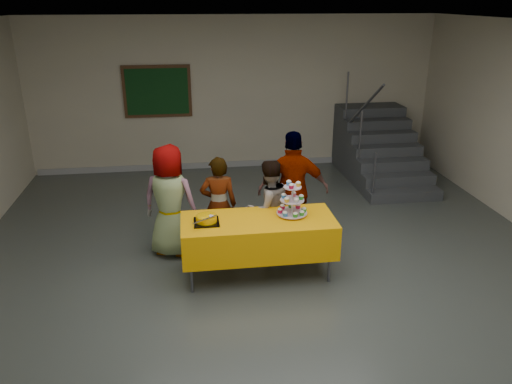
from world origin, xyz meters
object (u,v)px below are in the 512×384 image
cupcake_stand (292,203)px  noticeboard (157,92)px  staircase (377,150)px  bear_cake (206,218)px  schoolchild_b (219,205)px  schoolchild_c (268,208)px  schoolchild_d (293,190)px  bake_table (258,235)px  schoolchild_a (170,201)px

cupcake_stand → noticeboard: (-1.77, 4.27, 0.67)m
cupcake_stand → staircase: bearing=54.6°
bear_cake → schoolchild_b: schoolchild_b is taller
bear_cake → schoolchild_c: 1.02m
bear_cake → noticeboard: noticeboard is taller
cupcake_stand → schoolchild_c: schoolchild_c is taller
staircase → noticeboard: size_ratio=1.85×
schoolchild_c → schoolchild_d: (0.38, 0.22, 0.16)m
schoolchild_c → noticeboard: (-1.55, 3.80, 0.93)m
schoolchild_c → noticeboard: bearing=-87.5°
schoolchild_c → schoolchild_d: bearing=-170.3°
bear_cake → bake_table: bearing=1.1°
schoolchild_c → bear_cake: bearing=13.5°
schoolchild_a → schoolchild_c: size_ratio=1.15×
bake_table → bear_cake: 0.69m
staircase → schoolchild_b: bearing=-140.0°
bake_table → schoolchild_c: size_ratio=1.40×
schoolchild_a → staircase: 4.83m
bake_table → bear_cake: (-0.63, -0.01, 0.27)m
bake_table → schoolchild_a: schoolchild_a is taller
cupcake_stand → bear_cake: cupcake_stand is taller
bake_table → schoolchild_d: bearing=51.6°
cupcake_stand → schoolchild_a: (-1.51, 0.67, -0.16)m
schoolchild_a → bake_table: bearing=166.0°
bear_cake → schoolchild_a: 0.88m
schoolchild_c → schoolchild_d: schoolchild_d is taller
noticeboard → bake_table: bearing=-72.9°
bake_table → staircase: size_ratio=0.78×
bake_table → cupcake_stand: bearing=9.4°
schoolchild_c → schoolchild_a: bearing=-28.5°
bear_cake → schoolchild_d: schoolchild_d is taller
schoolchild_c → staircase: (2.66, 2.97, -0.18)m
bake_table → schoolchild_a: 1.33m
cupcake_stand → schoolchild_d: bearing=76.5°
schoolchild_b → noticeboard: noticeboard is taller
schoolchild_a → noticeboard: 3.71m
schoolchild_a → staircase: staircase is taller
bear_cake → schoolchild_b: size_ratio=0.26×
schoolchild_c → staircase: staircase is taller
cupcake_stand → schoolchild_b: schoolchild_b is taller
schoolchild_a → schoolchild_b: size_ratio=1.13×
schoolchild_b → staircase: size_ratio=0.57×
bake_table → schoolchild_c: 0.59m
schoolchild_a → schoolchild_c: 1.31m
schoolchild_c → schoolchild_d: size_ratio=0.81×
bear_cake → schoolchild_b: (0.20, 0.74, -0.15)m
bake_table → cupcake_stand: size_ratio=4.22×
cupcake_stand → schoolchild_a: schoolchild_a is taller
bake_table → noticeboard: bearing=107.1°
schoolchild_a → staircase: bearing=-124.7°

